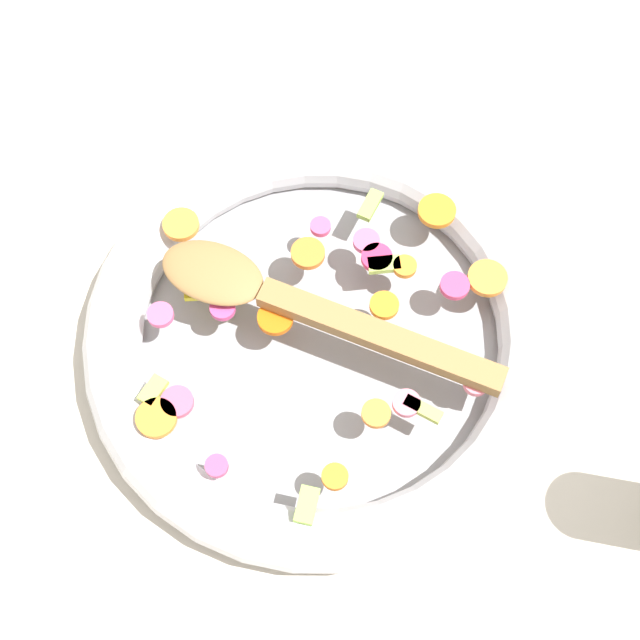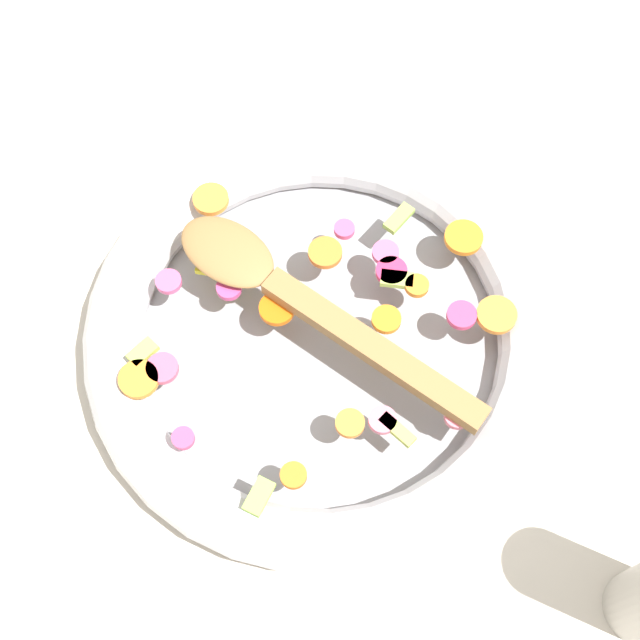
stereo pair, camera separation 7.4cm
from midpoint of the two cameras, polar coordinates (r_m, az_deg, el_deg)
ground_plane at (r=0.78m, az=2.68°, el=-1.83°), size 4.00×4.00×0.00m
skillet at (r=0.76m, az=2.75°, el=-1.18°), size 0.40×0.40×0.05m
chopped_vegetables at (r=0.74m, az=2.92°, el=0.24°), size 0.32×0.32×0.01m
wooden_spoon at (r=0.73m, az=1.24°, el=1.21°), size 0.07×0.30×0.01m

